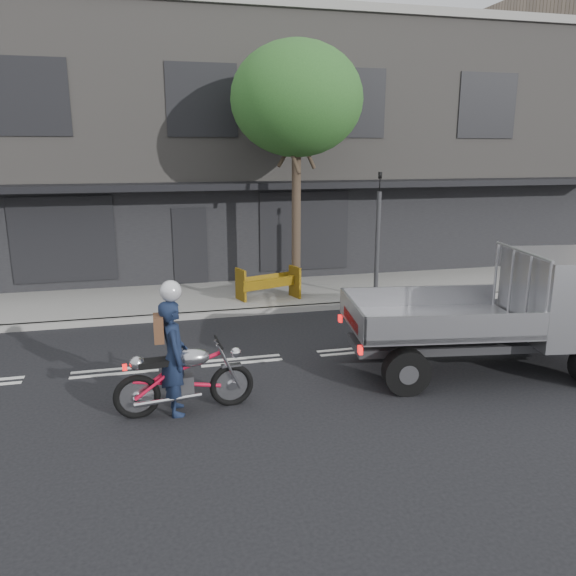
# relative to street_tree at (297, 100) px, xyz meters

# --- Properties ---
(ground) EXTENTS (80.00, 80.00, 0.00)m
(ground) POSITION_rel_street_tree_xyz_m (-2.20, -4.20, -5.28)
(ground) COLOR black
(ground) RESTS_ON ground
(sidewalk) EXTENTS (32.00, 3.20, 0.15)m
(sidewalk) POSITION_rel_street_tree_xyz_m (-2.20, 0.50, -5.20)
(sidewalk) COLOR gray
(sidewalk) RESTS_ON ground
(kerb) EXTENTS (32.00, 0.20, 0.15)m
(kerb) POSITION_rel_street_tree_xyz_m (-2.20, -1.10, -5.20)
(kerb) COLOR gray
(kerb) RESTS_ON ground
(building_main) EXTENTS (26.00, 10.00, 8.00)m
(building_main) POSITION_rel_street_tree_xyz_m (-2.20, 7.10, -1.28)
(building_main) COLOR slate
(building_main) RESTS_ON ground
(street_tree) EXTENTS (3.40, 3.40, 6.74)m
(street_tree) POSITION_rel_street_tree_xyz_m (0.00, 0.00, 0.00)
(street_tree) COLOR #382B21
(street_tree) RESTS_ON ground
(traffic_light_pole) EXTENTS (0.12, 0.12, 3.50)m
(traffic_light_pole) POSITION_rel_street_tree_xyz_m (2.00, -0.85, -3.63)
(traffic_light_pole) COLOR #2D2D30
(traffic_light_pole) RESTS_ON ground
(motorcycle) EXTENTS (2.22, 0.64, 1.14)m
(motorcycle) POSITION_rel_street_tree_xyz_m (-3.40, -6.15, -4.69)
(motorcycle) COLOR black
(motorcycle) RESTS_ON ground
(rider) EXTENTS (0.48, 0.70, 1.84)m
(rider) POSITION_rel_street_tree_xyz_m (-3.55, -6.15, -4.36)
(rider) COLOR #141E37
(rider) RESTS_ON ground
(flatbed_ute) EXTENTS (5.22, 2.69, 2.31)m
(flatbed_ute) POSITION_rel_street_tree_xyz_m (3.23, -5.91, -3.96)
(flatbed_ute) COLOR black
(flatbed_ute) RESTS_ON ground
(construction_barrier) EXTENTS (1.71, 1.10, 0.89)m
(construction_barrier) POSITION_rel_street_tree_xyz_m (-0.83, -0.45, -4.68)
(construction_barrier) COLOR #E8A50C
(construction_barrier) RESTS_ON sidewalk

